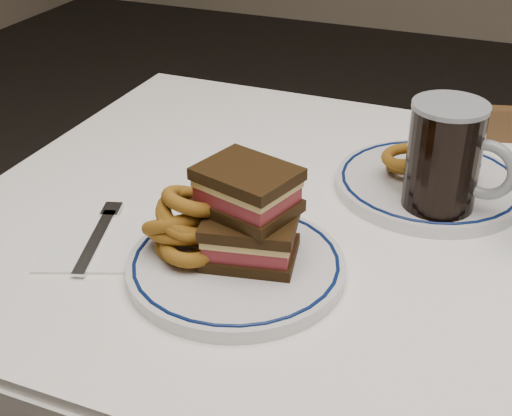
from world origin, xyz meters
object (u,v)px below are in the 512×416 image
at_px(main_plate, 236,266).
at_px(reuben_sandwich, 249,214).
at_px(beer_mug, 446,162).
at_px(far_plate, 429,183).

relative_size(main_plate, reuben_sandwich, 1.94).
height_order(main_plate, reuben_sandwich, reuben_sandwich).
bearing_deg(reuben_sandwich, beer_mug, 46.91).
height_order(main_plate, beer_mug, beer_mug).
bearing_deg(main_plate, far_plate, 59.21).
relative_size(beer_mug, far_plate, 0.61).
distance_m(reuben_sandwich, far_plate, 0.34).
height_order(reuben_sandwich, beer_mug, beer_mug).
height_order(reuben_sandwich, far_plate, reuben_sandwich).
xyz_separation_m(main_plate, beer_mug, (0.21, 0.23, 0.07)).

